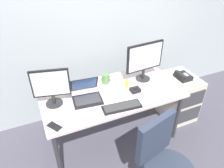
{
  "coord_description": "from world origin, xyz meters",
  "views": [
    {
      "loc": [
        -0.78,
        -1.8,
        2.17
      ],
      "look_at": [
        0.0,
        0.0,
        0.84
      ],
      "focal_mm": 34.13,
      "sensor_mm": 36.0,
      "label": 1
    }
  ],
  "objects_px": {
    "monitor_side": "(51,86)",
    "trackball_mouse": "(135,90)",
    "banana": "(127,83)",
    "file_cabinet": "(178,97)",
    "desk_phone": "(183,76)",
    "cell_phone": "(54,126)",
    "coffee_mug": "(106,79)",
    "laptop": "(86,94)",
    "keyboard": "(122,107)",
    "monitor_main": "(145,59)"
  },
  "relations": [
    {
      "from": "monitor_side",
      "to": "keyboard",
      "type": "distance_m",
      "value": 0.75
    },
    {
      "from": "banana",
      "to": "laptop",
      "type": "bearing_deg",
      "value": -173.95
    },
    {
      "from": "laptop",
      "to": "coffee_mug",
      "type": "relative_size",
      "value": 2.99
    },
    {
      "from": "desk_phone",
      "to": "monitor_side",
      "type": "xyz_separation_m",
      "value": [
        -1.67,
        0.05,
        0.28
      ]
    },
    {
      "from": "file_cabinet",
      "to": "laptop",
      "type": "height_order",
      "value": "laptop"
    },
    {
      "from": "laptop",
      "to": "coffee_mug",
      "type": "height_order",
      "value": "laptop"
    },
    {
      "from": "trackball_mouse",
      "to": "desk_phone",
      "type": "bearing_deg",
      "value": 7.23
    },
    {
      "from": "keyboard",
      "to": "laptop",
      "type": "distance_m",
      "value": 0.42
    },
    {
      "from": "trackball_mouse",
      "to": "coffee_mug",
      "type": "height_order",
      "value": "coffee_mug"
    },
    {
      "from": "trackball_mouse",
      "to": "cell_phone",
      "type": "height_order",
      "value": "trackball_mouse"
    },
    {
      "from": "monitor_side",
      "to": "coffee_mug",
      "type": "relative_size",
      "value": 3.49
    },
    {
      "from": "laptop",
      "to": "banana",
      "type": "bearing_deg",
      "value": 6.05
    },
    {
      "from": "desk_phone",
      "to": "coffee_mug",
      "type": "distance_m",
      "value": 1.04
    },
    {
      "from": "monitor_side",
      "to": "trackball_mouse",
      "type": "distance_m",
      "value": 0.93
    },
    {
      "from": "desk_phone",
      "to": "cell_phone",
      "type": "distance_m",
      "value": 1.76
    },
    {
      "from": "desk_phone",
      "to": "cell_phone",
      "type": "bearing_deg",
      "value": -170.43
    },
    {
      "from": "desk_phone",
      "to": "coffee_mug",
      "type": "height_order",
      "value": "coffee_mug"
    },
    {
      "from": "trackball_mouse",
      "to": "banana",
      "type": "bearing_deg",
      "value": 97.53
    },
    {
      "from": "desk_phone",
      "to": "coffee_mug",
      "type": "xyz_separation_m",
      "value": [
        -1.02,
        0.2,
        0.1
      ]
    },
    {
      "from": "laptop",
      "to": "monitor_side",
      "type": "bearing_deg",
      "value": 173.5
    },
    {
      "from": "trackball_mouse",
      "to": "coffee_mug",
      "type": "relative_size",
      "value": 0.92
    },
    {
      "from": "monitor_main",
      "to": "monitor_side",
      "type": "relative_size",
      "value": 1.16
    },
    {
      "from": "desk_phone",
      "to": "trackball_mouse",
      "type": "xyz_separation_m",
      "value": [
        -0.77,
        -0.1,
        0.07
      ]
    },
    {
      "from": "banana",
      "to": "desk_phone",
      "type": "bearing_deg",
      "value": -4.64
    },
    {
      "from": "desk_phone",
      "to": "banana",
      "type": "distance_m",
      "value": 0.8
    },
    {
      "from": "desk_phone",
      "to": "banana",
      "type": "xyz_separation_m",
      "value": [
        -0.8,
        0.06,
        0.06
      ]
    },
    {
      "from": "laptop",
      "to": "coffee_mug",
      "type": "distance_m",
      "value": 0.36
    },
    {
      "from": "monitor_side",
      "to": "banana",
      "type": "distance_m",
      "value": 0.9
    },
    {
      "from": "cell_phone",
      "to": "laptop",
      "type": "bearing_deg",
      "value": 2.76
    },
    {
      "from": "keyboard",
      "to": "trackball_mouse",
      "type": "xyz_separation_m",
      "value": [
        0.27,
        0.2,
        0.01
      ]
    },
    {
      "from": "monitor_side",
      "to": "laptop",
      "type": "distance_m",
      "value": 0.39
    },
    {
      "from": "file_cabinet",
      "to": "coffee_mug",
      "type": "xyz_separation_m",
      "value": [
        -1.02,
        0.19,
        0.46
      ]
    },
    {
      "from": "monitor_side",
      "to": "banana",
      "type": "xyz_separation_m",
      "value": [
        0.88,
        0.02,
        -0.21
      ]
    },
    {
      "from": "laptop",
      "to": "coffee_mug",
      "type": "xyz_separation_m",
      "value": [
        0.31,
        0.19,
        0.01
      ]
    },
    {
      "from": "monitor_side",
      "to": "banana",
      "type": "bearing_deg",
      "value": 1.09
    },
    {
      "from": "file_cabinet",
      "to": "keyboard",
      "type": "bearing_deg",
      "value": -163.34
    },
    {
      "from": "file_cabinet",
      "to": "desk_phone",
      "type": "bearing_deg",
      "value": -116.78
    },
    {
      "from": "trackball_mouse",
      "to": "cell_phone",
      "type": "bearing_deg",
      "value": -168.57
    },
    {
      "from": "file_cabinet",
      "to": "monitor_side",
      "type": "relative_size",
      "value": 1.54
    },
    {
      "from": "laptop",
      "to": "cell_phone",
      "type": "distance_m",
      "value": 0.51
    },
    {
      "from": "desk_phone",
      "to": "keyboard",
      "type": "distance_m",
      "value": 1.08
    },
    {
      "from": "trackball_mouse",
      "to": "keyboard",
      "type": "bearing_deg",
      "value": -143.17
    },
    {
      "from": "file_cabinet",
      "to": "banana",
      "type": "bearing_deg",
      "value": 176.58
    },
    {
      "from": "cell_phone",
      "to": "banana",
      "type": "relative_size",
      "value": 0.75
    },
    {
      "from": "file_cabinet",
      "to": "monitor_main",
      "type": "height_order",
      "value": "monitor_main"
    },
    {
      "from": "file_cabinet",
      "to": "cell_phone",
      "type": "xyz_separation_m",
      "value": [
        -1.74,
        -0.31,
        0.41
      ]
    },
    {
      "from": "desk_phone",
      "to": "laptop",
      "type": "height_order",
      "value": "laptop"
    },
    {
      "from": "monitor_main",
      "to": "trackball_mouse",
      "type": "relative_size",
      "value": 4.41
    },
    {
      "from": "file_cabinet",
      "to": "trackball_mouse",
      "type": "bearing_deg",
      "value": -171.66
    },
    {
      "from": "banana",
      "to": "file_cabinet",
      "type": "bearing_deg",
      "value": -3.42
    }
  ]
}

